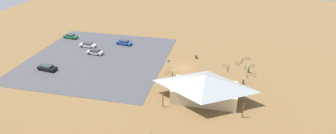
% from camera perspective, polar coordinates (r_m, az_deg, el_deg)
% --- Properties ---
extents(ground, '(160.00, 160.00, 0.00)m').
position_cam_1_polar(ground, '(67.05, 3.04, -0.26)').
color(ground, brown).
rests_on(ground, ground).
extents(parking_lot_asphalt, '(35.06, 35.06, 0.05)m').
position_cam_1_polar(parking_lot_asphalt, '(74.02, -14.34, 1.70)').
color(parking_lot_asphalt, '#424247').
rests_on(parking_lot_asphalt, ground).
extents(bike_pavilion, '(15.22, 9.24, 5.49)m').
position_cam_1_polar(bike_pavilion, '(54.42, 7.65, -3.88)').
color(bike_pavilion, '#C6B28E').
rests_on(bike_pavilion, ground).
extents(trash_bin, '(0.60, 0.60, 0.90)m').
position_cam_1_polar(trash_bin, '(72.08, 5.88, 2.12)').
color(trash_bin, brown).
rests_on(trash_bin, ground).
extents(lot_sign, '(0.56, 0.08, 2.20)m').
position_cam_1_polar(lot_sign, '(66.40, 0.18, 0.86)').
color(lot_sign, '#99999E').
rests_on(lot_sign, ground).
extents(bicycle_orange_yard_right, '(1.73, 0.48, 0.81)m').
position_cam_1_polar(bicycle_orange_yard_right, '(68.75, 11.96, 0.23)').
color(bicycle_orange_yard_right, black).
rests_on(bicycle_orange_yard_right, ground).
extents(bicycle_teal_yard_front, '(1.12, 1.38, 0.80)m').
position_cam_1_polar(bicycle_teal_yard_front, '(70.43, 14.18, 0.66)').
color(bicycle_teal_yard_front, black).
rests_on(bicycle_teal_yard_front, ground).
extents(bicycle_black_yard_left, '(0.48, 1.72, 0.86)m').
position_cam_1_polar(bicycle_black_yard_left, '(65.45, 16.08, -1.78)').
color(bicycle_black_yard_left, black).
rests_on(bicycle_black_yard_left, ground).
extents(bicycle_red_lone_east, '(0.48, 1.78, 0.82)m').
position_cam_1_polar(bicycle_red_lone_east, '(67.32, 12.24, -0.41)').
color(bicycle_red_lone_east, black).
rests_on(bicycle_red_lone_east, ground).
extents(bicycle_silver_yard_center, '(1.52, 0.92, 0.91)m').
position_cam_1_polar(bicycle_silver_yard_center, '(62.74, 1.23, -1.90)').
color(bicycle_silver_yard_center, black).
rests_on(bicycle_silver_yard_center, ground).
extents(bicycle_blue_lone_west, '(1.72, 0.48, 0.86)m').
position_cam_1_polar(bicycle_blue_lone_west, '(73.85, 16.12, 1.71)').
color(bicycle_blue_lone_west, black).
rests_on(bicycle_blue_lone_west, ground).
extents(bicycle_green_front_row, '(1.45, 0.99, 0.87)m').
position_cam_1_polar(bicycle_green_front_row, '(70.34, 16.98, 0.24)').
color(bicycle_green_front_row, black).
rests_on(bicycle_green_front_row, ground).
extents(bicycle_yellow_edge_north, '(0.93, 1.39, 0.80)m').
position_cam_1_polar(bicycle_yellow_edge_north, '(64.35, -0.10, -1.14)').
color(bicycle_yellow_edge_north, black).
rests_on(bicycle_yellow_edge_north, ground).
extents(bicycle_white_near_porch, '(0.48, 1.77, 0.82)m').
position_cam_1_polar(bicycle_white_near_porch, '(69.21, 15.68, -0.03)').
color(bicycle_white_near_porch, black).
rests_on(bicycle_white_near_porch, ground).
extents(bicycle_purple_mid_cluster, '(0.84, 1.61, 0.88)m').
position_cam_1_polar(bicycle_purple_mid_cluster, '(71.95, 15.02, 1.17)').
color(bicycle_purple_mid_cluster, black).
rests_on(bicycle_purple_mid_cluster, ground).
extents(bicycle_orange_edge_south, '(1.44, 0.86, 0.77)m').
position_cam_1_polar(bicycle_orange_edge_south, '(66.44, 17.21, -1.49)').
color(bicycle_orange_edge_south, black).
rests_on(bicycle_orange_edge_south, ground).
extents(car_silver_back_corner, '(4.41, 2.18, 1.35)m').
position_cam_1_polar(car_silver_back_corner, '(76.49, -14.90, 3.07)').
color(car_silver_back_corner, '#BCBCC1').
rests_on(car_silver_back_corner, parking_lot_asphalt).
extents(car_white_front_row, '(4.56, 1.89, 1.28)m').
position_cam_1_polar(car_white_front_row, '(81.58, -16.31, 4.42)').
color(car_white_front_row, white).
rests_on(car_white_front_row, parking_lot_asphalt).
extents(car_green_second_row, '(4.52, 2.27, 1.37)m').
position_cam_1_polar(car_green_second_row, '(89.68, -19.56, 6.05)').
color(car_green_second_row, '#1E6B3D').
rests_on(car_green_second_row, parking_lot_asphalt).
extents(car_blue_mid_lot, '(4.79, 2.64, 1.39)m').
position_cam_1_polar(car_blue_mid_lot, '(81.02, -9.11, 5.09)').
color(car_blue_mid_lot, '#1E42B2').
rests_on(car_blue_mid_lot, parking_lot_asphalt).
extents(car_black_near_entry, '(4.76, 2.44, 1.36)m').
position_cam_1_polar(car_black_near_entry, '(71.77, -23.77, -0.11)').
color(car_black_near_entry, black).
rests_on(car_black_near_entry, parking_lot_asphalt).
extents(visitor_at_bikes, '(0.36, 0.36, 1.71)m').
position_cam_1_polar(visitor_at_bikes, '(62.34, 15.37, -2.67)').
color(visitor_at_bikes, '#2D3347').
rests_on(visitor_at_bikes, ground).
extents(visitor_crossing_yard, '(0.39, 0.40, 1.80)m').
position_cam_1_polar(visitor_crossing_yard, '(67.34, 16.38, -0.39)').
color(visitor_crossing_yard, '#2D3347').
rests_on(visitor_crossing_yard, ground).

